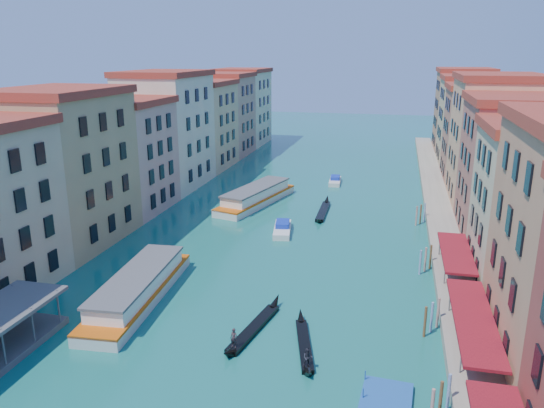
{
  "coord_description": "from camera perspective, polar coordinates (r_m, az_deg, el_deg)",
  "views": [
    {
      "loc": [
        15.12,
        -18.67,
        24.2
      ],
      "look_at": [
        1.14,
        39.95,
        6.85
      ],
      "focal_mm": 35.0,
      "sensor_mm": 36.0,
      "label": 1
    }
  ],
  "objects": [
    {
      "name": "left_bank_palazzos",
      "position": [
        94.06,
        -12.79,
        6.8
      ],
      "size": [
        12.8,
        128.4,
        21.0
      ],
      "color": "beige",
      "rests_on": "ground"
    },
    {
      "name": "right_bank_palazzos",
      "position": [
        86.2,
        23.24,
        5.11
      ],
      "size": [
        12.8,
        128.4,
        21.0
      ],
      "color": "maroon",
      "rests_on": "ground"
    },
    {
      "name": "quay",
      "position": [
        87.23,
        17.41,
        -0.46
      ],
      "size": [
        4.0,
        140.0,
        1.0
      ],
      "primitive_type": "cube",
      "color": "gray",
      "rests_on": "ground"
    },
    {
      "name": "restaurant_awnings",
      "position": [
        47.29,
        20.93,
        -11.74
      ],
      "size": [
        3.2,
        44.55,
        3.12
      ],
      "color": "maroon",
      "rests_on": "ground"
    },
    {
      "name": "mooring_poles_right",
      "position": [
        52.86,
        16.63,
        -10.34
      ],
      "size": [
        1.44,
        54.24,
        3.2
      ],
      "color": "brown",
      "rests_on": "ground"
    },
    {
      "name": "vaporetto_near",
      "position": [
        55.71,
        -14.17,
        -8.73
      ],
      "size": [
        5.86,
        19.79,
        2.9
      ],
      "rotation": [
        0.0,
        0.0,
        0.07
      ],
      "color": "silver",
      "rests_on": "ground"
    },
    {
      "name": "vaporetto_far",
      "position": [
        87.35,
        -1.71,
        0.87
      ],
      "size": [
        9.19,
        20.2,
        2.93
      ],
      "rotation": [
        0.0,
        0.0,
        -0.25
      ],
      "color": "silver",
      "rests_on": "ground"
    },
    {
      "name": "gondola_fore",
      "position": [
        48.95,
        -1.99,
        -13.05
      ],
      "size": [
        3.01,
        11.83,
        2.37
      ],
      "rotation": [
        0.0,
        0.0,
        -0.18
      ],
      "color": "black",
      "rests_on": "ground"
    },
    {
      "name": "gondola_right",
      "position": [
        46.41,
        3.51,
        -14.82
      ],
      "size": [
        3.42,
        10.52,
        2.13
      ],
      "rotation": [
        0.0,
        0.0,
        0.25
      ],
      "color": "black",
      "rests_on": "ground"
    },
    {
      "name": "gondola_far",
      "position": [
        83.15,
        5.53,
        -0.66
      ],
      "size": [
        1.45,
        13.13,
        1.86
      ],
      "rotation": [
        0.0,
        0.0,
        0.02
      ],
      "color": "black",
      "rests_on": "ground"
    },
    {
      "name": "motorboat_mid",
      "position": [
        73.75,
        1.12,
        -2.63
      ],
      "size": [
        3.33,
        7.33,
        1.46
      ],
      "rotation": [
        0.0,
        0.0,
        0.16
      ],
      "color": "silver",
      "rests_on": "ground"
    },
    {
      "name": "motorboat_far",
      "position": [
        101.99,
        6.79,
        2.52
      ],
      "size": [
        2.43,
        6.58,
        1.34
      ],
      "rotation": [
        0.0,
        0.0,
        0.06
      ],
      "color": "silver",
      "rests_on": "ground"
    },
    {
      "name": "blue_dock",
      "position": [
        40.91,
        12.12,
        -20.23
      ],
      "size": [
        3.93,
        5.59,
        0.45
      ],
      "rotation": [
        0.0,
        0.0,
        -0.07
      ],
      "color": "#1D55A9",
      "rests_on": "ground"
    }
  ]
}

